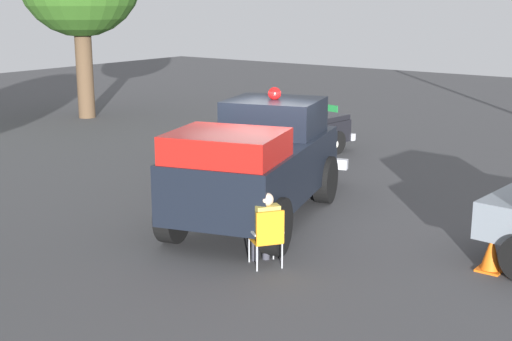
{
  "coord_description": "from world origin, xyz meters",
  "views": [
    {
      "loc": [
        -8.03,
        11.18,
        4.4
      ],
      "look_at": [
        0.19,
        0.16,
        1.04
      ],
      "focal_mm": 49.58,
      "sensor_mm": 36.0,
      "label": 1
    }
  ],
  "objects_px": {
    "lawn_chair_near_truck": "(268,234)",
    "vintage_fire_truck": "(260,161)",
    "classic_hot_rod": "(282,131)",
    "traffic_cone": "(491,253)",
    "lawn_chair_by_car": "(329,119)",
    "spectator_seated": "(265,226)"
  },
  "relations": [
    {
      "from": "lawn_chair_by_car",
      "to": "spectator_seated",
      "type": "relative_size",
      "value": 0.79
    },
    {
      "from": "lawn_chair_near_truck",
      "to": "traffic_cone",
      "type": "xyz_separation_m",
      "value": [
        -3.04,
        -2.1,
        -0.28
      ]
    },
    {
      "from": "vintage_fire_truck",
      "to": "spectator_seated",
      "type": "distance_m",
      "value": 2.75
    },
    {
      "from": "lawn_chair_near_truck",
      "to": "lawn_chair_by_car",
      "type": "distance_m",
      "value": 11.82
    },
    {
      "from": "classic_hot_rod",
      "to": "lawn_chair_near_truck",
      "type": "bearing_deg",
      "value": 123.13
    },
    {
      "from": "spectator_seated",
      "to": "traffic_cone",
      "type": "height_order",
      "value": "spectator_seated"
    },
    {
      "from": "vintage_fire_truck",
      "to": "lawn_chair_near_truck",
      "type": "distance_m",
      "value": 2.9
    },
    {
      "from": "classic_hot_rod",
      "to": "traffic_cone",
      "type": "relative_size",
      "value": 7.17
    },
    {
      "from": "classic_hot_rod",
      "to": "lawn_chair_by_car",
      "type": "relative_size",
      "value": 4.47
    },
    {
      "from": "lawn_chair_by_car",
      "to": "spectator_seated",
      "type": "distance_m",
      "value": 11.7
    },
    {
      "from": "lawn_chair_by_car",
      "to": "spectator_seated",
      "type": "bearing_deg",
      "value": 115.75
    },
    {
      "from": "classic_hot_rod",
      "to": "vintage_fire_truck",
      "type": "bearing_deg",
      "value": 120.16
    },
    {
      "from": "vintage_fire_truck",
      "to": "lawn_chair_near_truck",
      "type": "relative_size",
      "value": 6.2
    },
    {
      "from": "classic_hot_rod",
      "to": "traffic_cone",
      "type": "distance_m",
      "value": 9.19
    },
    {
      "from": "lawn_chair_near_truck",
      "to": "lawn_chair_by_car",
      "type": "height_order",
      "value": "same"
    },
    {
      "from": "lawn_chair_by_car",
      "to": "lawn_chair_near_truck",
      "type": "bearing_deg",
      "value": 116.06
    },
    {
      "from": "vintage_fire_truck",
      "to": "lawn_chair_by_car",
      "type": "bearing_deg",
      "value": -67.98
    },
    {
      "from": "lawn_chair_near_truck",
      "to": "vintage_fire_truck",
      "type": "bearing_deg",
      "value": -50.9
    },
    {
      "from": "spectator_seated",
      "to": "traffic_cone",
      "type": "distance_m",
      "value": 3.76
    },
    {
      "from": "vintage_fire_truck",
      "to": "classic_hot_rod",
      "type": "relative_size",
      "value": 1.39
    },
    {
      "from": "classic_hot_rod",
      "to": "lawn_chair_by_car",
      "type": "xyz_separation_m",
      "value": [
        0.54,
        -3.49,
        -0.16
      ]
    },
    {
      "from": "vintage_fire_truck",
      "to": "traffic_cone",
      "type": "distance_m",
      "value": 4.91
    }
  ]
}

